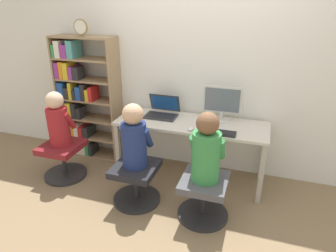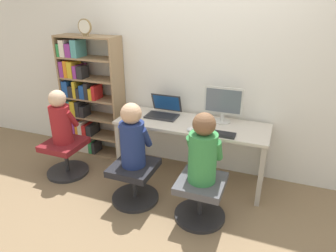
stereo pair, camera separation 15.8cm
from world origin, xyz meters
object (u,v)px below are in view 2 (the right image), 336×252
Objects in this scene: bookshelf at (85,98)px; office_chair_side at (66,155)px; keyboard at (216,133)px; person_near_shelf at (60,118)px; office_chair_right at (135,180)px; laptop at (163,112)px; person_at_monitor at (203,151)px; desk_clock at (85,27)px; desktop_monitor at (223,104)px; office_chair_left at (200,196)px; person_at_laptop at (133,137)px.

bookshelf reaches higher than office_chair_side.
person_near_shelf reaches higher than keyboard.
laptop is at bearing 86.69° from office_chair_right.
desk_clock is at bearing 156.37° from person_at_monitor.
desktop_monitor reaches higher than office_chair_left.
office_chair_right is at bearing -9.93° from person_near_shelf.
desktop_monitor is at bearing 92.06° from keyboard.
office_chair_right and office_chair_side have the same top height.
laptop is 0.56× the size of person_at_laptop.
office_chair_left is 0.89m from person_at_laptop.
office_chair_side is at bearing -161.29° from desktop_monitor.
person_at_laptop is (-0.74, -0.77, -0.19)m from desktop_monitor.
person_at_laptop is at bearing -133.73° from desktop_monitor.
keyboard reaches higher than office_chair_left.
office_chair_left is 1.00× the size of office_chair_side.
person_at_laptop reaches higher than keyboard.
desk_clock reaches higher than office_chair_left.
person_near_shelf is (-1.78, -0.24, -0.00)m from keyboard.
desk_clock reaches higher than bookshelf.
bookshelf reaches higher than keyboard.
person_at_monitor is (0.69, -0.75, -0.03)m from laptop.
bookshelf is (-1.11, 0.78, 0.54)m from office_chair_right.
keyboard is 1.87m from office_chair_side.
keyboard is 0.25× the size of bookshelf.
person_at_monitor is 2.07m from desk_clock.
keyboard is 0.86m from person_at_laptop.
person_at_monitor is 3.39× the size of desk_clock.
office_chair_left is 1.00× the size of office_chair_right.
desk_clock is at bearing -179.17° from laptop.
keyboard is at bearing -23.42° from laptop.
desk_clock is at bearing 143.29° from person_at_laptop.
office_chair_side is 0.79× the size of person_near_shelf.
office_chair_right is at bearing -150.95° from keyboard.
desktop_monitor reaches higher than person_at_laptop.
desk_clock is (-0.95, 0.71, 0.96)m from person_at_laptop.
desktop_monitor is 0.85× the size of office_chair_left.
person_at_monitor is at bearing -23.64° from bookshelf.
laptop is at bearing 132.64° from person_at_monitor.
bookshelf is 7.99× the size of desk_clock.
keyboard is (0.71, -0.31, -0.04)m from laptop.
person_at_monitor reaches higher than office_chair_side.
bookshelf is 0.94m from desk_clock.
person_at_monitor is at bearing -23.63° from desk_clock.
desk_clock reaches higher than person_at_monitor.
bookshelf is at bearing 156.20° from desk_clock.
desktop_monitor reaches higher than office_chair_right.
laptop reaches higher than keyboard.
desk_clock is 0.31× the size of person_near_shelf.
office_chair_left is 2.35m from desk_clock.
person_at_laptop is 1.16m from office_chair_side.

